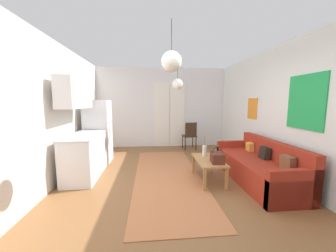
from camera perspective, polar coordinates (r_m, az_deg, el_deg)
name	(u,v)px	position (r m, az deg, el deg)	size (l,w,h in m)	color
ground_plane	(176,196)	(3.52, 2.32, -20.22)	(4.98, 7.66, 0.10)	brown
wall_back	(162,108)	(6.68, -1.71, 5.42)	(4.58, 0.13, 2.72)	silver
wall_right	(303,114)	(4.09, 35.32, 2.95)	(0.12, 7.26, 2.72)	silver
wall_left	(31,116)	(3.59, -35.81, 2.45)	(0.12, 7.26, 2.72)	silver
area_rug	(167,176)	(4.20, -0.18, -14.62)	(1.35, 3.78, 0.01)	#B26B42
couch	(259,167)	(4.28, 25.65, -11.11)	(0.83, 2.11, 0.81)	maroon
coffee_table	(209,162)	(3.94, 12.03, -10.52)	(0.48, 0.94, 0.44)	#A87542
bamboo_vase	(205,151)	(4.07, 10.88, -7.33)	(0.09, 0.09, 0.44)	beige
handbag	(217,158)	(3.72, 14.47, -9.12)	(0.26, 0.33, 0.30)	#512319
refrigerator	(98,131)	(5.29, -20.14, -1.47)	(0.64, 0.60, 1.61)	white
kitchen_counter	(83,141)	(4.35, -24.13, -4.01)	(0.61, 1.32, 2.04)	silver
accent_chair	(190,134)	(6.26, 6.56, -2.50)	(0.46, 0.44, 0.91)	#382619
pendant_lamp_near	(172,62)	(2.86, 1.07, 18.69)	(0.29, 0.29, 0.72)	black
pendant_lamp_far	(177,84)	(5.13, 2.85, 12.40)	(0.28, 0.28, 0.83)	black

